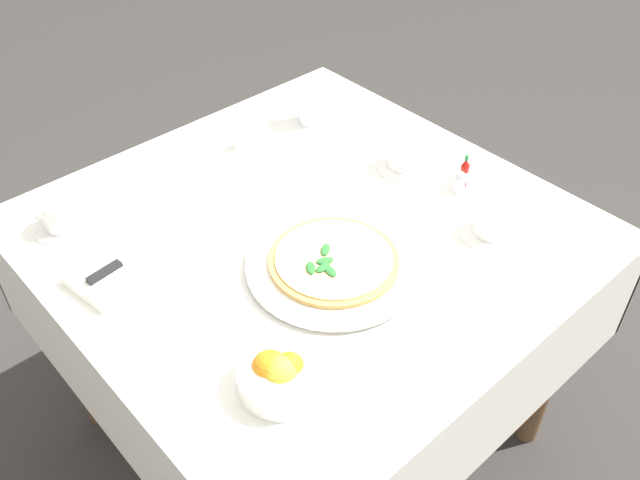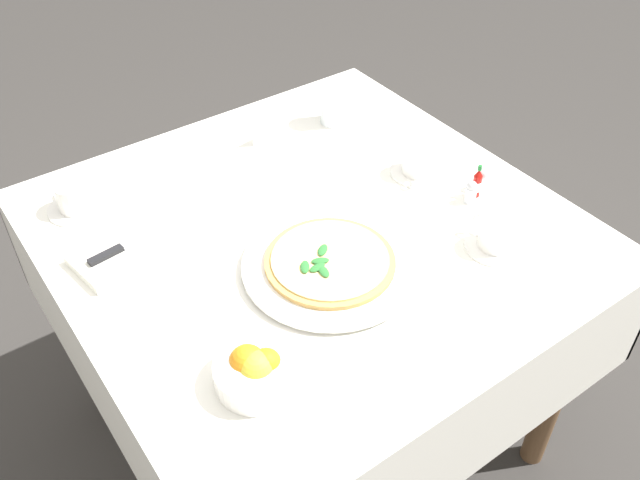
# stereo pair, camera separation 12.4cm
# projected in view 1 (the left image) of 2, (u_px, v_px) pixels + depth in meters

# --- Properties ---
(ground_plane) EXTENTS (8.00, 8.00, 0.00)m
(ground_plane) POSITION_uv_depth(u_px,v_px,m) (310.00, 424.00, 1.98)
(ground_plane) COLOR #33302D
(dining_table) EXTENTS (1.06, 1.06, 0.75)m
(dining_table) POSITION_uv_depth(u_px,v_px,m) (308.00, 273.00, 1.58)
(dining_table) COLOR white
(dining_table) RESTS_ON ground_plane
(pizza_plate) EXTENTS (0.36, 0.36, 0.02)m
(pizza_plate) POSITION_uv_depth(u_px,v_px,m) (334.00, 265.00, 1.38)
(pizza_plate) COLOR white
(pizza_plate) RESTS_ON dining_table
(pizza) EXTENTS (0.26, 0.26, 0.02)m
(pizza) POSITION_uv_depth(u_px,v_px,m) (334.00, 260.00, 1.38)
(pizza) COLOR tan
(pizza) RESTS_ON pizza_plate
(coffee_cup_near_left) EXTENTS (0.13, 0.13, 0.07)m
(coffee_cup_near_left) POSITION_uv_depth(u_px,v_px,m) (404.00, 156.00, 1.64)
(coffee_cup_near_left) COLOR white
(coffee_cup_near_left) RESTS_ON dining_table
(coffee_cup_back_corner) EXTENTS (0.13, 0.13, 0.07)m
(coffee_cup_back_corner) POSITION_uv_depth(u_px,v_px,m) (61.00, 216.00, 1.47)
(coffee_cup_back_corner) COLOR white
(coffee_cup_back_corner) RESTS_ON dining_table
(coffee_cup_far_left) EXTENTS (0.13, 0.13, 0.07)m
(coffee_cup_far_left) POSITION_uv_depth(u_px,v_px,m) (492.00, 223.00, 1.45)
(coffee_cup_far_left) COLOR white
(coffee_cup_far_left) RESTS_ON dining_table
(water_glass_near_right) EXTENTS (0.07, 0.07, 0.11)m
(water_glass_near_right) POSITION_uv_depth(u_px,v_px,m) (311.00, 105.00, 1.79)
(water_glass_near_right) COLOR white
(water_glass_near_right) RESTS_ON dining_table
(napkin_folded) EXTENTS (0.24, 0.16, 0.02)m
(napkin_folded) POSITION_uv_depth(u_px,v_px,m) (125.00, 265.00, 1.39)
(napkin_folded) COLOR white
(napkin_folded) RESTS_ON dining_table
(dinner_knife) EXTENTS (0.20, 0.04, 0.01)m
(dinner_knife) POSITION_uv_depth(u_px,v_px,m) (125.00, 259.00, 1.38)
(dinner_knife) COLOR silver
(dinner_knife) RESTS_ON napkin_folded
(citrus_bowl) EXTENTS (0.15, 0.15, 0.07)m
(citrus_bowl) POSITION_uv_depth(u_px,v_px,m) (280.00, 374.00, 1.16)
(citrus_bowl) COLOR white
(citrus_bowl) RESTS_ON dining_table
(hot_sauce_bottle) EXTENTS (0.02, 0.02, 0.08)m
(hot_sauce_bottle) POSITION_uv_depth(u_px,v_px,m) (464.00, 173.00, 1.59)
(hot_sauce_bottle) COLOR #B7140F
(hot_sauce_bottle) RESTS_ON dining_table
(salt_shaker) EXTENTS (0.03, 0.03, 0.06)m
(salt_shaker) POSITION_uv_depth(u_px,v_px,m) (468.00, 170.00, 1.61)
(salt_shaker) COLOR white
(salt_shaker) RESTS_ON dining_table
(pepper_shaker) EXTENTS (0.03, 0.03, 0.06)m
(pepper_shaker) POSITION_uv_depth(u_px,v_px,m) (459.00, 183.00, 1.57)
(pepper_shaker) COLOR white
(pepper_shaker) RESTS_ON dining_table
(menu_card) EXTENTS (0.09, 0.02, 0.06)m
(menu_card) POSITION_uv_depth(u_px,v_px,m) (247.00, 133.00, 1.72)
(menu_card) COLOR white
(menu_card) RESTS_ON dining_table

